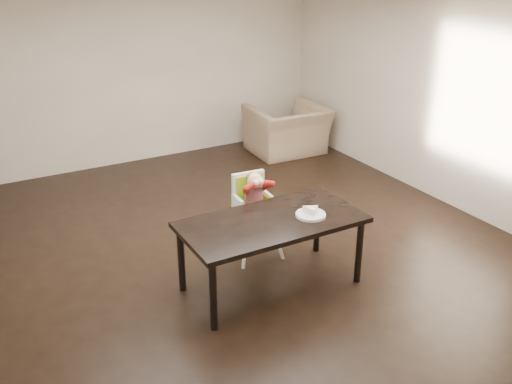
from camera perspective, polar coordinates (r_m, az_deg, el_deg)
ground at (r=6.53m, az=-0.96°, el=-5.99°), size 7.00×7.00×0.00m
room_walls at (r=5.84m, az=-1.08°, el=10.04°), size 6.02×7.02×2.71m
dining_table at (r=5.61m, az=1.58°, el=-3.51°), size 1.80×0.90×0.75m
high_chair at (r=6.20m, az=-0.31°, el=-0.44°), size 0.44×0.44×0.99m
plate at (r=5.66m, az=5.51°, el=-2.09°), size 0.37×0.37×0.09m
armchair at (r=9.46m, az=3.18°, el=6.99°), size 1.23×0.83×1.05m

